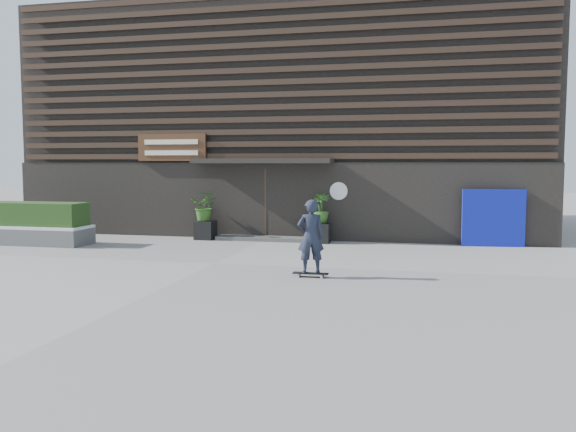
% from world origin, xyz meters
% --- Properties ---
extents(ground, '(80.00, 80.00, 0.00)m').
position_xyz_m(ground, '(0.00, 0.00, 0.00)').
color(ground, gray).
rests_on(ground, ground).
extents(entrance_step, '(3.00, 0.80, 0.12)m').
position_xyz_m(entrance_step, '(0.00, 4.60, 0.06)').
color(entrance_step, '#474745').
rests_on(entrance_step, ground).
extents(planter_pot_left, '(0.60, 0.60, 0.60)m').
position_xyz_m(planter_pot_left, '(-1.90, 4.40, 0.30)').
color(planter_pot_left, black).
rests_on(planter_pot_left, ground).
extents(bamboo_left, '(0.86, 0.75, 0.96)m').
position_xyz_m(bamboo_left, '(-1.90, 4.40, 1.08)').
color(bamboo_left, '#2D591E').
rests_on(bamboo_left, planter_pot_left).
extents(planter_pot_right, '(0.60, 0.60, 0.60)m').
position_xyz_m(planter_pot_right, '(1.90, 4.40, 0.30)').
color(planter_pot_right, black).
rests_on(planter_pot_right, ground).
extents(bamboo_right, '(0.54, 0.54, 0.96)m').
position_xyz_m(bamboo_right, '(1.90, 4.40, 1.08)').
color(bamboo_right, '#2D591E').
rests_on(bamboo_right, planter_pot_right).
extents(raised_bed, '(3.50, 1.20, 0.50)m').
position_xyz_m(raised_bed, '(-6.64, 2.16, 0.25)').
color(raised_bed, '#51514E').
rests_on(raised_bed, ground).
extents(snow_layer, '(3.50, 1.20, 0.08)m').
position_xyz_m(snow_layer, '(-6.64, 2.16, 0.54)').
color(snow_layer, white).
rests_on(snow_layer, raised_bed).
extents(hedge, '(3.30, 1.00, 0.70)m').
position_xyz_m(hedge, '(-6.64, 2.16, 0.93)').
color(hedge, '#1F3C15').
rests_on(hedge, snow_layer).
extents(blue_tarp, '(1.82, 0.32, 1.70)m').
position_xyz_m(blue_tarp, '(7.05, 4.70, 0.85)').
color(blue_tarp, '#0D16AC').
rests_on(blue_tarp, ground).
extents(building, '(18.00, 11.00, 8.00)m').
position_xyz_m(building, '(-0.00, 9.96, 3.99)').
color(building, black).
rests_on(building, ground).
extents(skateboarder, '(0.78, 0.55, 1.70)m').
position_xyz_m(skateboarder, '(2.65, -1.23, 0.89)').
color(skateboarder, black).
rests_on(skateboarder, ground).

